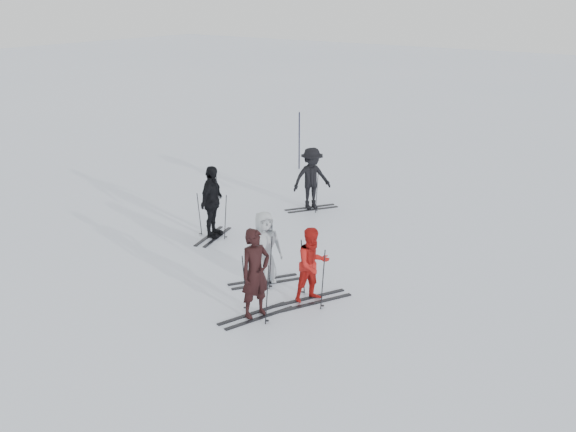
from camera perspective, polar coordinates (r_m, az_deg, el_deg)
The scene contains 12 objects.
ground at distance 17.57m, azimuth -1.94°, elevation -3.91°, with size 120.00×120.00×0.00m, color silver.
skier_near_dark at distance 14.62m, azimuth -2.59°, elevation -4.63°, with size 0.68×0.45×1.87m, color black.
skier_red at distance 15.35m, azimuth 1.97°, elevation -3.95°, with size 0.79×0.62×1.63m, color #B21814.
skier_grey at distance 16.31m, azimuth -1.88°, elevation -2.55°, with size 0.81×0.53×1.66m, color #A6ACAF.
skier_uphill_left at distance 19.29m, azimuth -6.03°, elevation 1.05°, with size 1.14×0.47×1.94m, color black.
skier_uphill_far at distance 21.66m, azimuth 1.89°, elevation 2.93°, with size 1.20×0.69×1.86m, color black.
skis_near_dark at distance 14.73m, azimuth -2.57°, elevation -5.68°, with size 0.93×1.75×1.28m, color black, non-canonical shape.
skis_red at distance 15.41m, azimuth 1.96°, elevation -4.46°, with size 0.97×1.84×1.34m, color black, non-canonical shape.
skis_grey at distance 16.38m, azimuth -1.88°, elevation -3.21°, with size 0.92×1.73×1.26m, color black, non-canonical shape.
skis_uphill_left at distance 19.39m, azimuth -6.00°, elevation 0.08°, with size 0.91×1.71×1.25m, color black, non-canonical shape.
skis_uphill_far at distance 21.75m, azimuth 1.88°, elevation 2.12°, with size 0.89×1.68×1.23m, color black, non-canonical shape.
piste_marker at distance 26.46m, azimuth 0.89°, elevation 5.97°, with size 0.05×0.05×2.10m, color black.
Camera 1 is at (10.13, -12.79, 6.53)m, focal length 45.00 mm.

